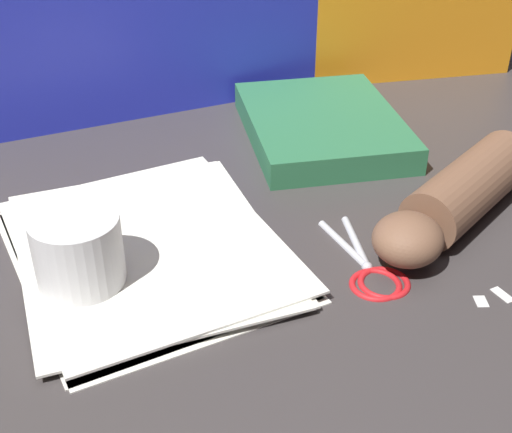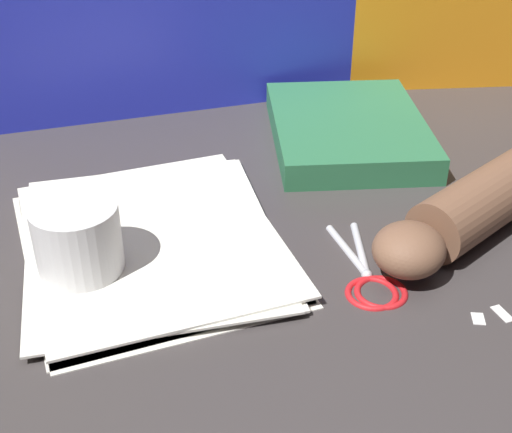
{
  "view_description": "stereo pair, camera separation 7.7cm",
  "coord_description": "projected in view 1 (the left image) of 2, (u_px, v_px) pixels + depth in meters",
  "views": [
    {
      "loc": [
        -0.28,
        -0.61,
        0.48
      ],
      "look_at": [
        -0.03,
        -0.02,
        0.06
      ],
      "focal_mm": 50.0,
      "sensor_mm": 36.0,
      "label": 1
    },
    {
      "loc": [
        -0.21,
        -0.64,
        0.48
      ],
      "look_at": [
        -0.03,
        -0.02,
        0.06
      ],
      "focal_mm": 50.0,
      "sensor_mm": 36.0,
      "label": 2
    }
  ],
  "objects": [
    {
      "name": "hand_forearm",
      "position": [
        456.0,
        199.0,
        0.85
      ],
      "size": [
        0.3,
        0.2,
        0.07
      ],
      "color": "brown",
      "rests_on": "ground_plane"
    },
    {
      "name": "paper_scrap_near",
      "position": [
        503.0,
        295.0,
        0.75
      ],
      "size": [
        0.01,
        0.03,
        0.0
      ],
      "color": "white",
      "rests_on": "ground_plane"
    },
    {
      "name": "book_closed",
      "position": [
        322.0,
        126.0,
        1.06
      ],
      "size": [
        0.27,
        0.32,
        0.04
      ],
      "color": "#2D7247",
      "rests_on": "ground_plane"
    },
    {
      "name": "backdrop_panel_center",
      "position": [
        162.0,
        2.0,
        1.05
      ],
      "size": [
        0.86,
        0.03,
        0.35
      ],
      "color": "#2833D1",
      "rests_on": "ground_plane"
    },
    {
      "name": "scissors",
      "position": [
        372.0,
        270.0,
        0.78
      ],
      "size": [
        0.08,
        0.17,
        0.01
      ],
      "color": "silver",
      "rests_on": "ground_plane"
    },
    {
      "name": "paper_scrap_mid",
      "position": [
        481.0,
        301.0,
        0.74
      ],
      "size": [
        0.02,
        0.02,
        0.0
      ],
      "color": "white",
      "rests_on": "ground_plane"
    },
    {
      "name": "paper_stack",
      "position": [
        148.0,
        249.0,
        0.81
      ],
      "size": [
        0.31,
        0.36,
        0.02
      ],
      "color": "white",
      "rests_on": "ground_plane"
    },
    {
      "name": "mug",
      "position": [
        79.0,
        256.0,
        0.73
      ],
      "size": [
        0.09,
        0.09,
        0.09
      ],
      "color": "white",
      "rests_on": "ground_plane"
    },
    {
      "name": "ground_plane",
      "position": [
        272.0,
        248.0,
        0.82
      ],
      "size": [
        6.0,
        6.0,
        0.0
      ],
      "primitive_type": "plane",
      "color": "#3D3838"
    }
  ]
}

